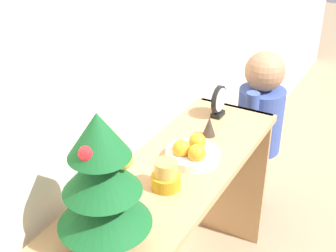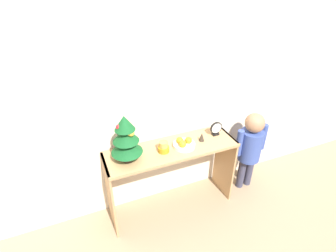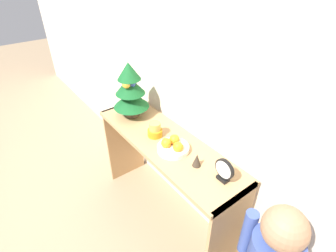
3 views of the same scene
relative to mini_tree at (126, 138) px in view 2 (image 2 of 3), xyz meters
name	(u,v)px [view 2 (image 2 of 3)]	position (x,y,z in m)	size (l,w,h in m)	color
ground_plane	(179,218)	(0.42, -0.18, -0.97)	(12.00, 12.00, 0.00)	#997F60
back_wall	(162,88)	(0.42, 0.25, 0.28)	(7.00, 0.05, 2.50)	beige
console_table	(172,162)	(0.42, 0.01, -0.39)	(1.25, 0.38, 0.75)	tan
mini_tree	(126,138)	(0.00, 0.00, 0.00)	(0.27, 0.27, 0.43)	#4C3828
fruit_bowl	(184,144)	(0.53, -0.01, -0.19)	(0.21, 0.21, 0.09)	silver
singing_bowl	(164,147)	(0.33, -0.01, -0.17)	(0.10, 0.10, 0.10)	#B78419
desk_clock	(216,129)	(0.90, 0.05, -0.15)	(0.12, 0.04, 0.14)	black
figurine	(202,137)	(0.73, 0.01, -0.18)	(0.05, 0.05, 0.08)	#382D23
child_figure	(251,144)	(1.31, -0.02, -0.40)	(0.37, 0.24, 0.94)	#38384C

